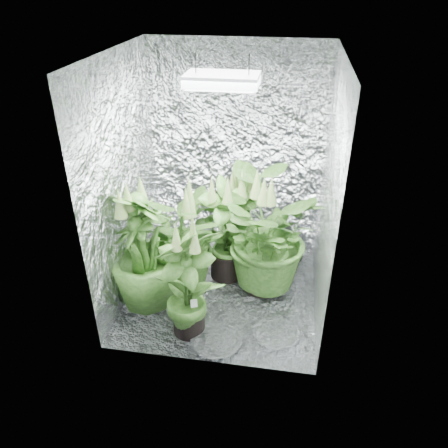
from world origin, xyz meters
The scene contains 12 objects.
ground centered at (0.00, 0.00, 0.00)m, with size 1.60×1.60×0.00m, color silver.
walls centered at (0.00, 0.00, 1.00)m, with size 1.62×1.62×2.00m.
ceiling centered at (0.00, 0.00, 2.00)m, with size 1.60×1.60×0.01m, color silver.
grow_lamp centered at (0.00, 0.00, 1.83)m, with size 0.50×0.30×0.22m.
plant_a centered at (-0.36, 0.09, 0.48)m, with size 1.06×1.06×1.02m.
plant_b centered at (0.00, 0.25, 0.47)m, with size 0.68×0.68×1.03m.
plant_c centered at (0.08, 0.48, 0.45)m, with size 0.55×0.55×0.98m.
plant_d centered at (-0.60, -0.24, 0.53)m, with size 0.79×0.79×1.16m.
plant_e centered at (0.33, 0.12, 0.53)m, with size 1.06×1.06×1.13m.
plant_f centered at (-0.18, -0.52, 0.49)m, with size 0.72×0.72×1.05m.
circulation_fan centered at (0.58, 0.61, 0.17)m, with size 0.21×0.32×0.39m.
plant_label centered at (-0.13, -0.54, 0.30)m, with size 0.05×0.01×0.08m, color white.
Camera 1 is at (0.50, -2.99, 2.49)m, focal length 35.00 mm.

